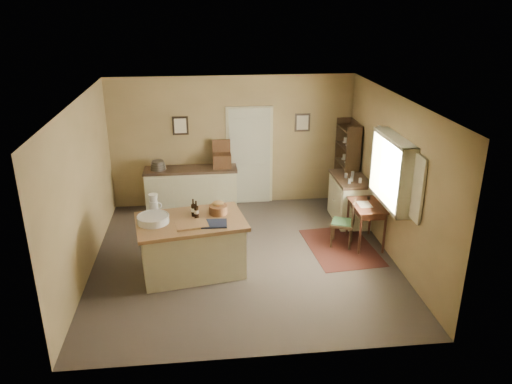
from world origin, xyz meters
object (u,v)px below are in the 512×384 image
(work_island, at_px, (191,244))
(right_cabinet, at_px, (350,199))
(sideboard, at_px, (192,188))
(desk_chair, at_px, (342,223))
(shelving_unit, at_px, (349,166))
(writing_desk, at_px, (367,210))

(work_island, xyz_separation_m, right_cabinet, (3.06, 1.64, -0.02))
(sideboard, distance_m, desk_chair, 3.27)
(desk_chair, distance_m, shelving_unit, 1.86)
(sideboard, bearing_deg, shelving_unit, -3.55)
(shelving_unit, bearing_deg, work_island, -144.05)
(work_island, xyz_separation_m, shelving_unit, (3.21, 2.33, 0.43))
(desk_chair, bearing_deg, writing_desk, 22.42)
(sideboard, relative_size, right_cabinet, 1.71)
(sideboard, distance_m, writing_desk, 3.62)
(sideboard, xyz_separation_m, right_cabinet, (3.08, -0.88, -0.02))
(writing_desk, relative_size, shelving_unit, 0.45)
(shelving_unit, bearing_deg, sideboard, 176.45)
(sideboard, height_order, desk_chair, sideboard)
(work_island, relative_size, shelving_unit, 1.00)
(work_island, bearing_deg, right_cabinet, 18.77)
(work_island, bearing_deg, desk_chair, 3.91)
(work_island, bearing_deg, shelving_unit, 26.49)
(work_island, height_order, desk_chair, work_island)
(sideboard, relative_size, writing_desk, 2.27)
(right_cabinet, distance_m, shelving_unit, 0.83)
(writing_desk, height_order, shelving_unit, shelving_unit)
(desk_chair, bearing_deg, right_cabinet, 89.82)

